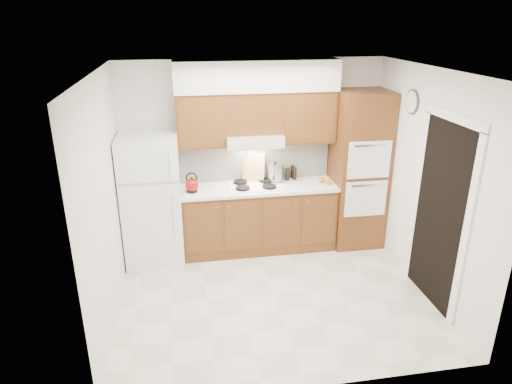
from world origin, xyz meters
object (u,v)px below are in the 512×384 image
(stock_pot, at_px, (275,172))
(fridge, at_px, (152,200))
(kettle, at_px, (192,185))
(oven_cabinet, at_px, (358,170))

(stock_pot, bearing_deg, fridge, -173.25)
(fridge, height_order, kettle, fridge)
(kettle, bearing_deg, oven_cabinet, -17.62)
(oven_cabinet, height_order, kettle, oven_cabinet)
(fridge, distance_m, kettle, 0.56)
(oven_cabinet, relative_size, kettle, 12.33)
(fridge, bearing_deg, oven_cabinet, 0.70)
(oven_cabinet, distance_m, kettle, 2.32)
(kettle, height_order, stock_pot, stock_pot)
(kettle, distance_m, stock_pot, 1.18)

